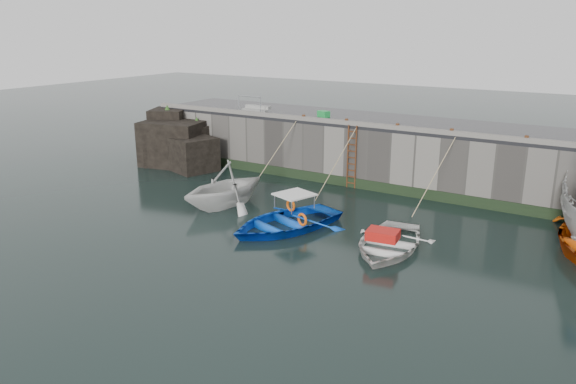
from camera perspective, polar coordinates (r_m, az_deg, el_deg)
The scene contains 20 objects.
ground at distance 19.68m, azimuth -1.01°, elevation -7.22°, with size 120.00×120.00×0.00m, color black.
quay_back at distance 29.99m, azimuth 12.08°, elevation 3.81°, with size 30.00×5.00×3.00m, color slate.
road_back at distance 29.69m, azimuth 12.26°, elevation 6.78°, with size 30.00×5.00×0.16m, color black.
kerb_back at distance 27.49m, azimuth 10.59°, elevation 6.49°, with size 30.00×0.30×0.20m, color slate.
algae_back at distance 27.99m, azimuth 10.12°, elevation 0.37°, with size 30.00×0.08×0.50m, color black.
rock_outcrop at distance 33.87m, azimuth -11.09°, elevation 4.90°, with size 5.85×4.24×3.41m.
ladder at distance 28.38m, azimuth 6.48°, elevation 3.55°, with size 0.51×0.08×3.20m.
boat_near_white at distance 25.98m, azimuth -6.45°, elevation -1.33°, with size 3.88×4.49×2.37m, color silver.
boat_near_white_rope at distance 29.19m, azimuth -1.43°, elevation 0.79°, with size 0.04×4.19×3.10m, color tan, non-canonical shape.
boat_near_blue at distance 22.94m, azimuth -0.31°, elevation -3.67°, with size 3.65×5.11×1.06m, color blue.
boat_near_blue_rope at distance 26.82m, azimuth 5.04°, elevation -0.71°, with size 0.04×5.11×3.10m, color tan, non-canonical shape.
boat_near_navy at distance 21.23m, azimuth 10.08°, elevation -5.66°, with size 3.26×4.56×0.94m, color white.
boat_near_navy_rope at distance 25.33m, azimuth 14.03°, elevation -2.21°, with size 0.04×4.97×3.10m, color tan, non-canonical shape.
fish_crate at distance 30.76m, azimuth 3.63°, elevation 7.92°, with size 0.62×0.39×0.34m, color green.
railing at distance 32.55m, azimuth -3.26°, elevation 8.47°, with size 1.60×1.05×1.00m.
bollard_a at distance 29.72m, azimuth 1.61°, elevation 7.59°, with size 0.18×0.18×0.28m, color #3F1E0F.
bollard_b at distance 28.56m, azimuth 5.97°, elevation 7.14°, with size 0.18×0.18×0.28m, color #3F1E0F.
bollard_c at distance 27.50m, azimuth 11.06°, elevation 6.56°, with size 0.18×0.18×0.28m, color #3F1E0F.
bollard_d at distance 26.71m, azimuth 16.28°, elevation 5.91°, with size 0.18×0.18×0.28m, color #3F1E0F.
bollard_e at distance 26.05m, azimuth 23.06°, elevation 4.99°, with size 0.18×0.18×0.28m, color #3F1E0F.
Camera 1 is at (9.81, -15.10, 7.94)m, focal length 35.00 mm.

